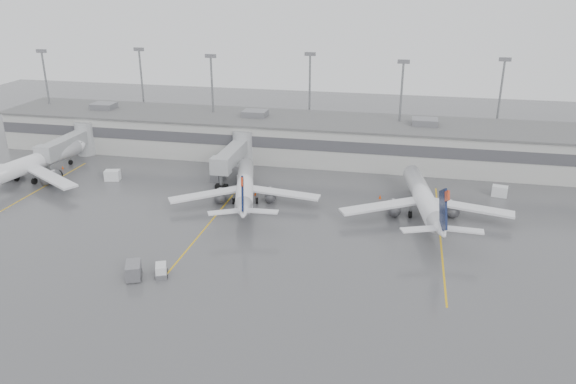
% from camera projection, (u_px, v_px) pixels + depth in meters
% --- Properties ---
extents(ground, '(260.00, 260.00, 0.00)m').
position_uv_depth(ground, '(292.00, 309.00, 64.78)').
color(ground, '#4F4F51').
rests_on(ground, ground).
extents(terminal, '(152.00, 17.00, 9.45)m').
position_uv_depth(terminal, '(349.00, 140.00, 116.18)').
color(terminal, '#B5B5B0').
rests_on(terminal, ground).
extents(light_masts, '(142.40, 8.00, 20.60)m').
position_uv_depth(light_masts, '(353.00, 97.00, 118.62)').
color(light_masts, gray).
rests_on(light_masts, ground).
extents(jet_bridge_left, '(4.00, 17.20, 7.00)m').
position_uv_depth(jet_bridge_left, '(74.00, 142.00, 115.90)').
color(jet_bridge_left, '#929496').
rests_on(jet_bridge_left, ground).
extents(jet_bridge_right, '(4.00, 17.20, 7.00)m').
position_uv_depth(jet_bridge_right, '(237.00, 152.00, 109.09)').
color(jet_bridge_right, '#929496').
rests_on(jet_bridge_right, ground).
extents(stand_markings, '(105.25, 40.00, 0.01)m').
position_uv_depth(stand_markings, '(324.00, 225.00, 86.68)').
color(stand_markings, '#EAB00D').
rests_on(stand_markings, ground).
extents(jet_far_left, '(28.18, 31.88, 10.40)m').
position_uv_depth(jet_far_left, '(25.00, 165.00, 103.77)').
color(jet_far_left, white).
rests_on(jet_far_left, ground).
extents(jet_mid_left, '(24.46, 27.78, 9.18)m').
position_uv_depth(jet_mid_left, '(245.00, 187.00, 94.26)').
color(jet_mid_left, white).
rests_on(jet_mid_left, ground).
extents(jet_mid_right, '(26.83, 30.31, 9.86)m').
position_uv_depth(jet_mid_right, '(424.00, 199.00, 88.61)').
color(jet_mid_right, white).
rests_on(jet_mid_right, ground).
extents(baggage_tug, '(2.35, 2.85, 1.58)m').
position_uv_depth(baggage_tug, '(161.00, 271.00, 71.76)').
color(baggage_tug, white).
rests_on(baggage_tug, ground).
extents(baggage_cart, '(2.89, 3.61, 2.03)m').
position_uv_depth(baggage_cart, '(134.00, 270.00, 71.12)').
color(baggage_cart, slate).
rests_on(baggage_cart, ground).
extents(gse_uld_a, '(3.04, 2.36, 1.92)m').
position_uv_depth(gse_uld_a, '(112.00, 175.00, 105.37)').
color(gse_uld_a, white).
rests_on(gse_uld_a, ground).
extents(gse_uld_b, '(2.99, 2.50, 1.81)m').
position_uv_depth(gse_uld_b, '(244.00, 181.00, 102.78)').
color(gse_uld_b, white).
rests_on(gse_uld_b, ground).
extents(gse_uld_c, '(2.84, 2.16, 1.82)m').
position_uv_depth(gse_uld_c, '(500.00, 191.00, 97.72)').
color(gse_uld_c, white).
rests_on(gse_uld_c, ground).
extents(gse_loader, '(2.32, 3.24, 1.87)m').
position_uv_depth(gse_loader, '(218.00, 175.00, 105.42)').
color(gse_loader, slate).
rests_on(gse_loader, ground).
extents(cone_a, '(0.39, 0.39, 0.63)m').
position_uv_depth(cone_a, '(63.00, 167.00, 111.73)').
color(cone_a, '#E34104').
rests_on(cone_a, ground).
extents(cone_b, '(0.48, 0.48, 0.76)m').
position_uv_depth(cone_b, '(255.00, 193.00, 98.33)').
color(cone_b, '#E34104').
rests_on(cone_b, ground).
extents(cone_c, '(0.43, 0.43, 0.69)m').
position_uv_depth(cone_c, '(380.00, 197.00, 96.78)').
color(cone_c, '#E34104').
rests_on(cone_c, ground).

